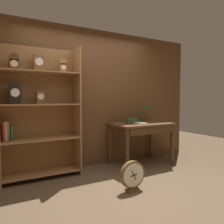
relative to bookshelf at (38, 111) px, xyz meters
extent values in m
plane|color=brown|center=(0.97, -1.18, -1.09)|extent=(10.00, 10.00, 0.00)
cube|color=brown|center=(0.97, 0.22, 0.21)|extent=(4.80, 0.05, 2.60)
cube|color=#9E6B3D|center=(0.65, -0.05, -0.02)|extent=(0.03, 0.39, 2.14)
cube|color=brown|center=(0.04, 0.14, -0.02)|extent=(1.25, 0.01, 2.14)
cube|color=#9E6B3D|center=(0.04, -0.05, -1.00)|extent=(1.20, 0.37, 0.02)
cube|color=#9E6B3D|center=(0.04, -0.05, -0.44)|extent=(1.20, 0.37, 0.02)
cube|color=#9E6B3D|center=(0.04, -0.05, 0.11)|extent=(1.20, 0.37, 0.02)
cube|color=#9E6B3D|center=(0.04, -0.05, 0.62)|extent=(1.20, 0.37, 0.02)
cube|color=#472816|center=(-0.34, -0.04, 0.71)|extent=(0.14, 0.10, 0.15)
cylinder|color=#472816|center=(-0.34, -0.04, 0.82)|extent=(0.14, 0.10, 0.14)
cylinder|color=#C6B78C|center=(-0.34, -0.10, 0.73)|extent=(0.10, 0.01, 0.10)
cube|color=black|center=(-0.34, -0.04, 0.27)|extent=(0.17, 0.10, 0.30)
cylinder|color=white|center=(-0.34, -0.09, 0.30)|extent=(0.13, 0.01, 0.13)
cube|color=brown|center=(0.02, -0.02, 0.76)|extent=(0.16, 0.09, 0.26)
cylinder|color=silver|center=(0.02, -0.07, 0.78)|extent=(0.12, 0.01, 0.12)
cube|color=brown|center=(0.03, -0.06, 0.22)|extent=(0.12, 0.10, 0.19)
cylinder|color=silver|center=(0.03, -0.11, 0.24)|extent=(0.09, 0.01, 0.09)
cube|color=olive|center=(0.40, -0.06, 0.71)|extent=(0.11, 0.07, 0.15)
cylinder|color=olive|center=(0.40, -0.06, 0.81)|extent=(0.11, 0.07, 0.11)
cylinder|color=silver|center=(0.40, -0.10, 0.72)|extent=(0.08, 0.01, 0.08)
cube|color=maroon|center=(-0.51, -0.03, -0.28)|extent=(0.03, 0.13, 0.30)
cube|color=tan|center=(-0.47, -0.03, -0.28)|extent=(0.04, 0.15, 0.30)
cube|color=brown|center=(-0.44, -0.04, -0.29)|extent=(0.02, 0.16, 0.29)
cube|color=#236638|center=(-0.40, -0.03, -0.31)|extent=(0.02, 0.14, 0.24)
cube|color=brown|center=(1.90, -0.21, -0.29)|extent=(1.14, 0.73, 0.04)
cube|color=#50321B|center=(1.38, -0.52, -0.70)|extent=(0.05, 0.05, 0.77)
cube|color=#50321B|center=(2.42, -0.52, -0.70)|extent=(0.05, 0.05, 0.77)
cube|color=#50321B|center=(1.38, 0.11, -0.70)|extent=(0.05, 0.05, 0.77)
cube|color=#50321B|center=(2.42, 0.11, -0.70)|extent=(0.05, 0.05, 0.77)
cube|color=#472C18|center=(1.90, -0.55, -0.38)|extent=(0.97, 0.03, 0.12)
cylinder|color=#1E472D|center=(2.10, -0.03, -0.26)|extent=(0.12, 0.12, 0.02)
cylinder|color=#1E472D|center=(2.10, -0.03, -0.11)|extent=(0.02, 0.02, 0.29)
cone|color=#1E472D|center=(2.16, -0.08, 0.04)|extent=(0.14, 0.15, 0.12)
cube|color=#2D5123|center=(1.72, -0.16, -0.23)|extent=(0.22, 0.11, 0.09)
cube|color=silver|center=(1.80, -0.34, -0.26)|extent=(0.16, 0.22, 0.02)
cube|color=brown|center=(1.03, -1.18, -1.07)|extent=(0.17, 0.11, 0.04)
cylinder|color=brown|center=(1.03, -1.18, -0.85)|extent=(0.39, 0.06, 0.39)
cylinder|color=silver|center=(1.03, -1.22, -0.85)|extent=(0.33, 0.01, 0.33)
cube|color=black|center=(1.03, -1.22, -0.85)|extent=(0.12, 0.01, 0.04)
cube|color=black|center=(1.03, -1.22, -0.85)|extent=(0.08, 0.01, 0.15)
camera|label=1|loc=(-0.72, -3.71, 0.21)|focal=35.79mm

